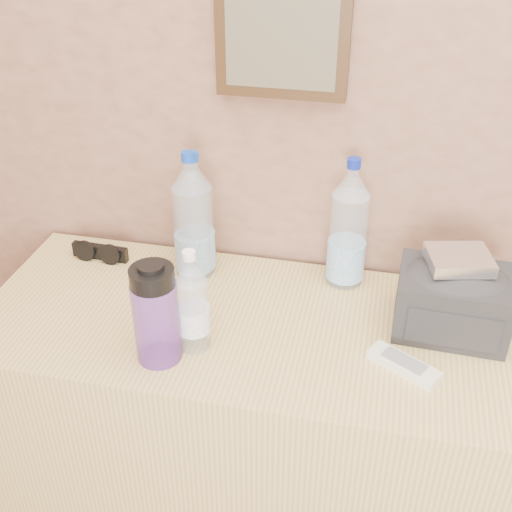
{
  "coord_description": "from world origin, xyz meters",
  "views": [
    {
      "loc": [
        -0.17,
        0.55,
        1.76
      ],
      "look_at": [
        -0.42,
        1.71,
        1.0
      ],
      "focal_mm": 45.0,
      "sensor_mm": 36.0,
      "label": 1
    }
  ],
  "objects": [
    {
      "name": "pet_large_c",
      "position": [
        -0.24,
        1.92,
        0.97
      ],
      "size": [
        0.09,
        0.09,
        0.34
      ],
      "rotation": [
        0.0,
        0.0,
        0.39
      ],
      "color": "white",
      "rests_on": "dresser"
    },
    {
      "name": "picture_frame",
      "position": [
        -0.42,
        1.98,
        1.4
      ],
      "size": [
        0.3,
        0.03,
        0.25
      ],
      "primitive_type": null,
      "color": "#382311",
      "rests_on": "room_shell"
    },
    {
      "name": "pet_small",
      "position": [
        -0.54,
        1.6,
        0.93
      ],
      "size": [
        0.07,
        0.07,
        0.25
      ],
      "rotation": [
        0.0,
        0.0,
        0.19
      ],
      "color": "silver",
      "rests_on": "dresser"
    },
    {
      "name": "nalgene_bottle",
      "position": [
        -0.6,
        1.54,
        0.94
      ],
      "size": [
        0.1,
        0.1,
        0.24
      ],
      "rotation": [
        0.0,
        0.0,
        -0.4
      ],
      "color": "#652FAA",
      "rests_on": "dresser"
    },
    {
      "name": "toiletry_bag",
      "position": [
        0.01,
        1.78,
        0.91
      ],
      "size": [
        0.25,
        0.19,
        0.17
      ],
      "primitive_type": null,
      "rotation": [
        0.0,
        0.0,
        -0.04
      ],
      "color": "black",
      "rests_on": "dresser"
    },
    {
      "name": "dresser",
      "position": [
        -0.42,
        1.71,
        0.41
      ],
      "size": [
        1.32,
        0.55,
        0.82
      ],
      "primitive_type": "cube",
      "color": "#9D7953",
      "rests_on": "ground"
    },
    {
      "name": "ac_remote",
      "position": [
        -0.08,
        1.62,
        0.83
      ],
      "size": [
        0.16,
        0.12,
        0.02
      ],
      "primitive_type": "cube",
      "rotation": [
        0.0,
        0.0,
        -0.52
      ],
      "color": "silver",
      "rests_on": "dresser"
    },
    {
      "name": "foil_packet",
      "position": [
        0.01,
        1.79,
        1.0
      ],
      "size": [
        0.16,
        0.14,
        0.03
      ],
      "primitive_type": "cube",
      "rotation": [
        0.0,
        0.0,
        0.23
      ],
      "color": "white",
      "rests_on": "toiletry_bag"
    },
    {
      "name": "pet_large_b",
      "position": [
        -0.62,
        1.89,
        0.97
      ],
      "size": [
        0.09,
        0.09,
        0.33
      ],
      "rotation": [
        0.0,
        0.0,
        -0.31
      ],
      "color": "silver",
      "rests_on": "dresser"
    },
    {
      "name": "pet_large_a",
      "position": [
        -0.62,
        1.87,
        0.97
      ],
      "size": [
        0.09,
        0.09,
        0.34
      ],
      "rotation": [
        0.0,
        0.0,
        -0.07
      ],
      "color": "silver",
      "rests_on": "dresser"
    },
    {
      "name": "sunglasses",
      "position": [
        -0.89,
        1.88,
        0.84
      ],
      "size": [
        0.16,
        0.06,
        0.04
      ],
      "primitive_type": null,
      "rotation": [
        0.0,
        0.0,
        -0.04
      ],
      "color": "black",
      "rests_on": "dresser"
    }
  ]
}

